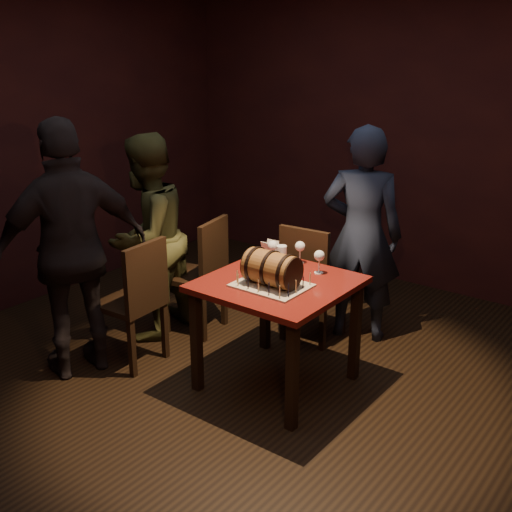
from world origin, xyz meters
name	(u,v)px	position (x,y,z in m)	size (l,w,h in m)	color
room_shell	(247,186)	(0.00, 0.00, 1.40)	(5.04, 5.04, 2.80)	black
pub_table	(278,297)	(0.10, 0.20, 0.64)	(0.90, 0.90, 0.75)	#4F0F0D
cake_board	(272,285)	(0.12, 0.10, 0.76)	(0.45, 0.35, 0.01)	#AC9E8B
barrel_cake	(272,268)	(0.12, 0.10, 0.87)	(0.39, 0.23, 0.23)	brown
birthday_candles	(272,279)	(0.12, 0.10, 0.80)	(0.40, 0.30, 0.09)	#D5BD7F
wine_glass_left	(273,247)	(-0.14, 0.46, 0.87)	(0.07, 0.07, 0.16)	silver
wine_glass_mid	(300,247)	(0.02, 0.57, 0.87)	(0.07, 0.07, 0.16)	silver
wine_glass_right	(319,257)	(0.23, 0.48, 0.87)	(0.07, 0.07, 0.16)	silver
pint_of_ale	(281,257)	(-0.04, 0.44, 0.82)	(0.07, 0.07, 0.15)	silver
menu_card	(270,251)	(-0.19, 0.51, 0.81)	(0.10, 0.05, 0.13)	white
chair_back	(309,277)	(-0.09, 0.88, 0.52)	(0.43, 0.43, 0.93)	black
chair_left_rear	(203,269)	(-0.85, 0.52, 0.52)	(0.47, 0.47, 0.93)	black
chair_left_front	(137,296)	(-0.85, -0.17, 0.52)	(0.43, 0.43, 0.93)	black
person_back	(362,235)	(0.17, 1.19, 0.83)	(0.60, 0.40, 1.66)	#1A2135
person_left_rear	(147,238)	(-1.16, 0.24, 0.79)	(0.77, 0.60, 1.58)	#3C3D1E
person_left_front	(73,251)	(-1.12, -0.47, 0.89)	(1.04, 0.43, 1.78)	black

